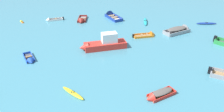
% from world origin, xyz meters
% --- Properties ---
extents(rowboat_maroon_far_right, '(1.80, 3.87, 1.23)m').
position_xyz_m(rowboat_maroon_far_right, '(-6.89, 32.17, 0.16)').
color(rowboat_maroon_far_right, gray).
rests_on(rowboat_maroon_far_right, ground_plane).
extents(kayak_deep_blue_distant_center, '(3.39, 1.02, 0.32)m').
position_xyz_m(kayak_deep_blue_distant_center, '(13.84, 34.02, 0.15)').
color(kayak_deep_blue_distant_center, navy).
rests_on(kayak_deep_blue_distant_center, ground_plane).
extents(kayak_turquoise_cluster_inner, '(0.74, 3.65, 0.34)m').
position_xyz_m(kayak_turquoise_cluster_inner, '(3.85, 33.51, 0.17)').
color(kayak_turquoise_cluster_inner, teal).
rests_on(kayak_turquoise_cluster_inner, ground_plane).
extents(motor_launch_red_near_camera, '(6.18, 3.76, 2.32)m').
position_xyz_m(motor_launch_red_near_camera, '(-1.53, 22.65, 0.67)').
color(motor_launch_red_near_camera, red).
rests_on(motor_launch_red_near_camera, ground_plane).
extents(rowboat_white_midfield_left, '(3.02, 2.07, 0.86)m').
position_xyz_m(rowboat_white_midfield_left, '(-12.24, 32.01, 0.14)').
color(rowboat_white_midfield_left, '#4C4C51').
rests_on(rowboat_white_midfield_left, ground_plane).
extents(kayak_yellow_cluster_outer, '(2.67, 1.98, 0.28)m').
position_xyz_m(kayak_yellow_cluster_outer, '(-2.57, 12.83, 0.13)').
color(kayak_yellow_cluster_outer, yellow).
rests_on(kayak_yellow_cluster_outer, ground_plane).
extents(rowboat_blue_outer_right, '(2.44, 2.79, 0.88)m').
position_xyz_m(rowboat_blue_outer_right, '(-9.36, 18.16, 0.15)').
color(rowboat_blue_outer_right, '#4C4C51').
rests_on(rowboat_blue_outer_right, ground_plane).
extents(rowboat_orange_near_left, '(3.50, 2.22, 1.09)m').
position_xyz_m(rowboat_orange_near_left, '(4.44, 27.68, 0.14)').
color(rowboat_orange_near_left, '#99754C').
rests_on(rowboat_orange_near_left, ground_plane).
extents(rowboat_grey_back_row_left, '(4.60, 4.02, 1.50)m').
position_xyz_m(rowboat_grey_back_row_left, '(9.14, 29.92, 0.40)').
color(rowboat_grey_back_row_left, gray).
rests_on(rowboat_grey_back_row_left, ground_plane).
extents(rowboat_deep_blue_far_back, '(3.86, 4.49, 1.46)m').
position_xyz_m(rowboat_deep_blue_far_back, '(-2.46, 35.64, 0.22)').
color(rowboat_deep_blue_far_back, beige).
rests_on(rowboat_deep_blue_far_back, ground_plane).
extents(rowboat_red_foreground_center, '(3.03, 2.68, 0.94)m').
position_xyz_m(rowboat_red_foreground_center, '(5.19, 13.48, 0.25)').
color(rowboat_red_foreground_center, '#99754C').
rests_on(rowboat_red_foreground_center, ground_plane).
extents(mooring_buoy_midfield, '(0.46, 0.46, 0.46)m').
position_xyz_m(mooring_buoy_midfield, '(-17.13, 30.90, 0.00)').
color(mooring_buoy_midfield, yellow).
rests_on(mooring_buoy_midfield, ground_plane).
extents(mooring_buoy_outer_edge, '(0.44, 0.44, 0.44)m').
position_xyz_m(mooring_buoy_outer_edge, '(-16.58, 30.31, 0.00)').
color(mooring_buoy_outer_edge, orange).
rests_on(mooring_buoy_outer_edge, ground_plane).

